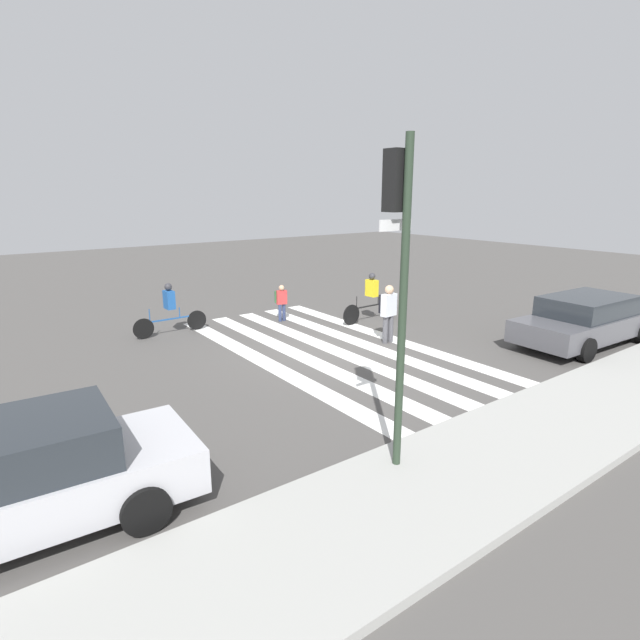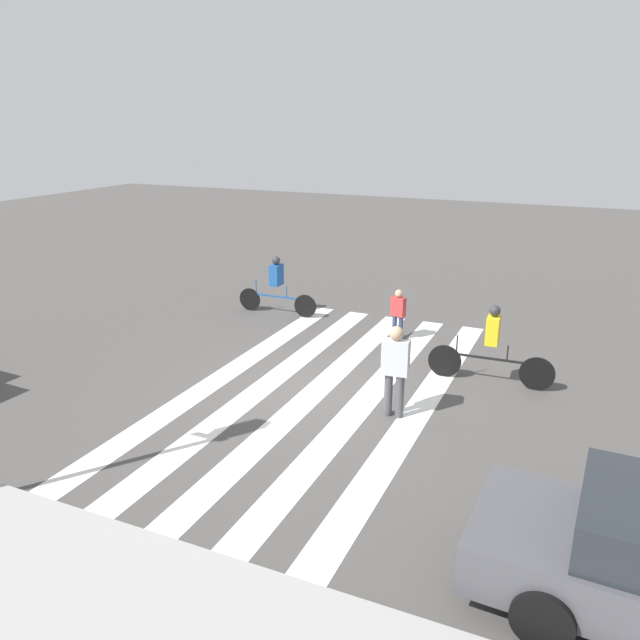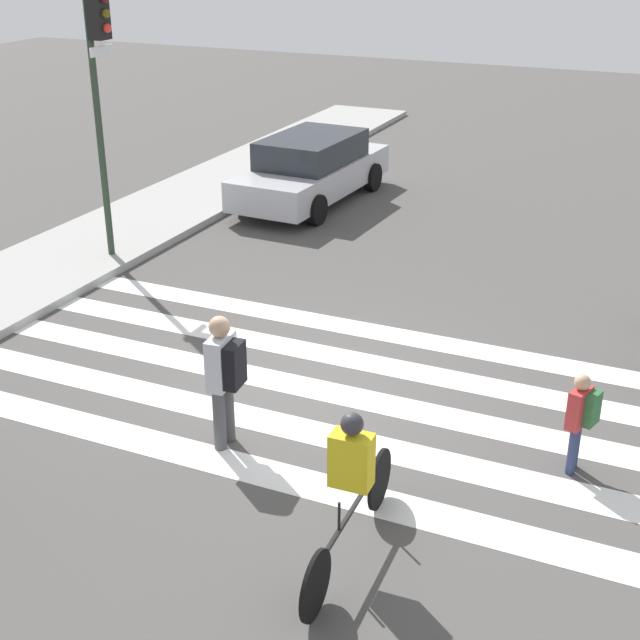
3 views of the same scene
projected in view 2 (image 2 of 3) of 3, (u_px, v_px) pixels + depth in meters
ground_plane at (318, 389)px, 12.14m from camera, size 60.00×60.00×0.00m
sidewalk_curb at (78, 604)px, 6.69m from camera, size 36.00×2.50×0.14m
crosswalk_stripes at (318, 389)px, 12.14m from camera, size 4.61×10.00×0.01m
pedestrian_adult_yellow_jacket at (396, 364)px, 10.80m from camera, size 0.48×0.41×1.68m
pedestrian_adult_blue_shirt at (398, 310)px, 14.70m from camera, size 0.37×0.34×1.23m
cyclist_mid_street at (277, 283)px, 16.56m from camera, size 2.28×0.40×1.58m
cyclist_near_curb at (492, 342)px, 12.18m from camera, size 2.46×0.41×1.62m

